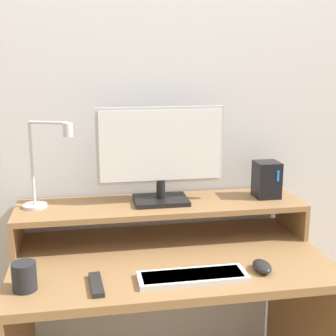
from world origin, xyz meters
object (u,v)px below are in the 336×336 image
object	(u,v)px
desk_lamp	(44,170)
router_dock	(267,179)
mug	(24,277)
keyboard	(192,276)
monitor	(162,153)
mouse	(262,266)
remote_control	(96,284)

from	to	relation	value
desk_lamp	router_dock	world-z (taller)	desk_lamp
router_dock	mug	bearing A→B (deg)	-158.50
desk_lamp	keyboard	bearing A→B (deg)	-39.09
monitor	keyboard	bearing A→B (deg)	-84.54
mug	keyboard	bearing A→B (deg)	-2.26
monitor	mouse	size ratio (longest dim) A/B	5.08
remote_control	mug	xyz separation A→B (m)	(-0.22, 0.02, 0.04)
desk_lamp	router_dock	distance (m)	0.89
monitor	keyboard	xyz separation A→B (m)	(0.04, -0.39, -0.34)
keyboard	monitor	bearing A→B (deg)	95.46
remote_control	monitor	bearing A→B (deg)	54.66
desk_lamp	remote_control	distance (m)	0.52
desk_lamp	mug	distance (m)	0.45
remote_control	keyboard	bearing A→B (deg)	-0.45
desk_lamp	mouse	distance (m)	0.87
remote_control	mug	distance (m)	0.23
monitor	remote_control	size ratio (longest dim) A/B	3.22
desk_lamp	mug	xyz separation A→B (m)	(-0.05, -0.38, -0.25)
mouse	desk_lamp	bearing A→B (deg)	152.79
monitor	mug	distance (m)	0.69
monitor	desk_lamp	distance (m)	0.45
monitor	remote_control	xyz separation A→B (m)	(-0.28, -0.39, -0.34)
desk_lamp	keyboard	size ratio (longest dim) A/B	0.93
mouse	mug	bearing A→B (deg)	179.78
mug	monitor	bearing A→B (deg)	36.70
router_dock	desk_lamp	bearing A→B (deg)	179.57
monitor	desk_lamp	world-z (taller)	monitor
remote_control	desk_lamp	bearing A→B (deg)	113.90
mouse	monitor	bearing A→B (deg)	127.38
router_dock	mouse	world-z (taller)	router_dock
mouse	remote_control	bearing A→B (deg)	-178.41
router_dock	mouse	distance (m)	0.45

